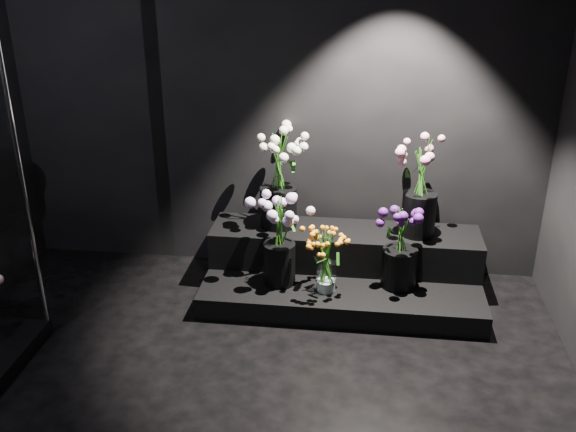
# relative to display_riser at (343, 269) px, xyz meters

# --- Properties ---
(wall_back) EXTENTS (4.00, 0.00, 4.00)m
(wall_back) POSITION_rel_display_riser_xyz_m (-0.54, 0.40, 1.22)
(wall_back) COLOR black
(wall_back) RESTS_ON floor
(display_riser) EXTENTS (1.99, 0.88, 0.44)m
(display_riser) POSITION_rel_display_riser_xyz_m (0.00, 0.00, 0.00)
(display_riser) COLOR black
(display_riser) RESTS_ON floor
(bouquet_orange_bells) EXTENTS (0.30, 0.30, 0.47)m
(bouquet_orange_bells) POSITION_rel_display_riser_xyz_m (-0.11, -0.30, 0.23)
(bouquet_orange_bells) COLOR white
(bouquet_orange_bells) RESTS_ON display_riser
(bouquet_lilac) EXTENTS (0.48, 0.48, 0.66)m
(bouquet_lilac) POSITION_rel_display_riser_xyz_m (-0.44, -0.23, 0.38)
(bouquet_lilac) COLOR black
(bouquet_lilac) RESTS_ON display_riser
(bouquet_purple) EXTENTS (0.39, 0.39, 0.60)m
(bouquet_purple) POSITION_rel_display_riser_xyz_m (0.40, -0.16, 0.32)
(bouquet_purple) COLOR black
(bouquet_purple) RESTS_ON display_riser
(bouquet_cream_roses) EXTENTS (0.48, 0.48, 0.75)m
(bouquet_cream_roses) POSITION_rel_display_riser_xyz_m (-0.50, 0.15, 0.69)
(bouquet_cream_roses) COLOR black
(bouquet_cream_roses) RESTS_ON display_riser
(bouquet_pink_roses) EXTENTS (0.51, 0.51, 0.72)m
(bouquet_pink_roses) POSITION_rel_display_riser_xyz_m (0.52, 0.12, 0.68)
(bouquet_pink_roses) COLOR black
(bouquet_pink_roses) RESTS_ON display_riser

